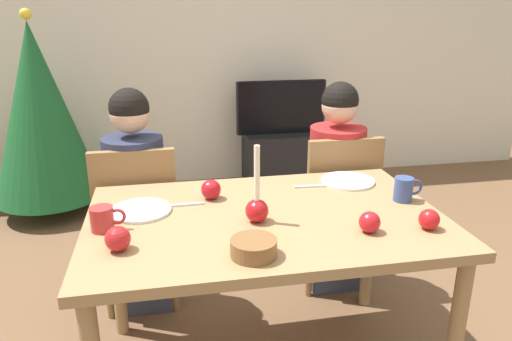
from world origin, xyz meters
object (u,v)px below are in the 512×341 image
at_px(bowl_walnuts, 254,248).
at_px(apple_by_right_mug, 118,239).
at_px(chair_right, 336,203).
at_px(person_right_child, 335,191).
at_px(plate_left, 140,210).
at_px(tv, 281,107).
at_px(candle_centerpiece, 257,206).
at_px(christmas_tree, 40,113).
at_px(apple_by_left_plate, 429,219).
at_px(plate_right, 348,181).
at_px(mug_right, 404,189).
at_px(mug_left, 103,219).
at_px(apple_near_candle, 211,189).
at_px(dining_table, 265,234).
at_px(chair_left, 138,218).
at_px(tv_stand, 280,159).
at_px(apple_far_edge, 370,222).
at_px(person_left_child, 137,205).

relative_size(bowl_walnuts, apple_by_right_mug, 1.79).
distance_m(chair_right, person_right_child, 0.07).
xyz_separation_m(chair_right, plate_left, (-1.02, -0.48, 0.24)).
xyz_separation_m(tv, bowl_walnuts, (-0.74, -2.61, 0.07)).
xyz_separation_m(person_right_child, candle_centerpiece, (-0.58, -0.69, 0.24)).
bearing_deg(christmas_tree, candle_centerpiece, -59.28).
xyz_separation_m(tv, apple_by_left_plate, (-0.06, -2.54, 0.08)).
height_order(plate_right, mug_right, mug_right).
xyz_separation_m(candle_centerpiece, mug_left, (-0.57, 0.03, -0.02)).
height_order(plate_right, apple_near_candle, apple_near_candle).
bearing_deg(apple_by_left_plate, chair_right, 92.51).
bearing_deg(apple_by_right_mug, dining_table, 19.21).
distance_m(candle_centerpiece, bowl_walnuts, 0.27).
xyz_separation_m(person_right_child, apple_by_right_mug, (-1.08, -0.83, 0.22)).
distance_m(chair_left, apple_near_candle, 0.59).
bearing_deg(apple_near_candle, chair_left, 130.80).
bearing_deg(bowl_walnuts, candle_centerpiece, 76.68).
relative_size(tv, bowl_walnuts, 5.05).
xyz_separation_m(christmas_tree, plate_right, (1.74, -1.72, -0.04)).
height_order(candle_centerpiece, apple_by_right_mug, candle_centerpiece).
relative_size(mug_right, bowl_walnuts, 0.80).
xyz_separation_m(candle_centerpiece, plate_left, (-0.44, 0.18, -0.06)).
bearing_deg(mug_left, chair_right, 28.72).
bearing_deg(tv_stand, candle_centerpiece, -105.99).
distance_m(chair_left, apple_by_right_mug, 0.85).
xyz_separation_m(tv_stand, apple_far_edge, (-0.29, -2.52, 0.55)).
xyz_separation_m(mug_right, apple_near_candle, (-0.80, 0.17, -0.01)).
height_order(person_right_child, apple_far_edge, person_right_child).
relative_size(person_left_child, apple_near_candle, 13.69).
height_order(apple_by_left_plate, apple_far_edge, apple_far_edge).
bearing_deg(apple_near_candle, mug_right, -12.27).
bearing_deg(apple_far_edge, person_right_child, 77.55).
xyz_separation_m(mug_left, bowl_walnuts, (0.51, -0.29, -0.02)).
bearing_deg(tv, apple_near_candle, -111.50).
bearing_deg(bowl_walnuts, apple_by_left_plate, 6.46).
bearing_deg(apple_near_candle, bowl_walnuts, -80.59).
xyz_separation_m(tv_stand, apple_near_candle, (-0.82, -2.09, 0.55)).
relative_size(chair_right, christmas_tree, 0.59).
xyz_separation_m(chair_left, candle_centerpiece, (0.49, -0.66, 0.30)).
distance_m(dining_table, apple_near_candle, 0.31).
bearing_deg(mug_right, tv_stand, 89.50).
height_order(mug_right, apple_by_left_plate, mug_right).
height_order(plate_left, apple_near_candle, apple_near_candle).
height_order(chair_right, plate_left, chair_right).
bearing_deg(mug_right, mug_left, -177.33).
height_order(bowl_walnuts, apple_near_candle, apple_near_candle).
relative_size(chair_left, apple_by_right_mug, 10.31).
xyz_separation_m(person_left_child, tv_stand, (1.17, 1.66, -0.33)).
bearing_deg(plate_right, mug_left, -163.58).
bearing_deg(apple_by_left_plate, christmas_tree, 129.26).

